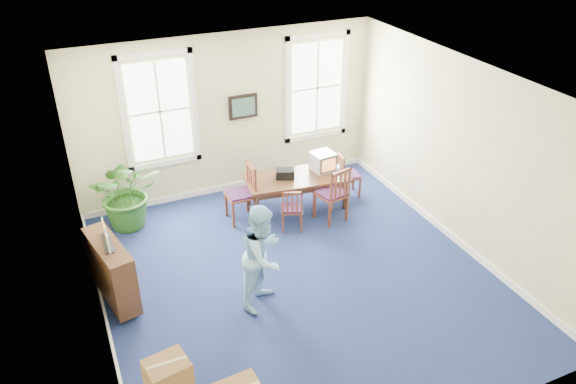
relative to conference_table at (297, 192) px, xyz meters
name	(u,v)px	position (x,y,z in m)	size (l,w,h in m)	color
floor	(297,277)	(-0.91, -2.02, -0.33)	(6.50, 6.50, 0.00)	navy
ceiling	(299,87)	(-0.91, -2.02, 2.87)	(6.50, 6.50, 0.00)	white
wall_back	(228,115)	(-0.91, 1.23, 1.27)	(6.50, 6.50, 0.00)	beige
wall_front	(432,336)	(-0.91, -5.27, 1.27)	(6.50, 6.50, 0.00)	beige
wall_left	(86,238)	(-3.91, -2.02, 1.27)	(6.50, 6.50, 0.00)	beige
wall_right	(462,155)	(2.09, -2.02, 1.27)	(6.50, 6.50, 0.00)	beige
baseboard_back	(232,186)	(-0.91, 1.20, -0.27)	(6.00, 0.04, 0.12)	white
baseboard_left	(108,327)	(-3.88, -2.02, -0.27)	(0.04, 6.50, 0.12)	white
baseboard_right	(448,233)	(2.06, -2.02, -0.27)	(0.04, 6.50, 0.12)	white
window_left	(160,111)	(-2.21, 1.21, 1.57)	(1.40, 0.12, 2.20)	white
window_right	(317,88)	(0.99, 1.21, 1.57)	(1.40, 0.12, 2.20)	white
wall_picture	(243,107)	(-0.61, 1.18, 1.42)	(0.58, 0.06, 0.48)	black
conference_table	(297,192)	(0.00, 0.00, 0.00)	(1.94, 0.88, 0.66)	#4C2D1B
crt_tv	(323,161)	(0.57, 0.04, 0.51)	(0.40, 0.44, 0.37)	#B7B7BC
game_console	(336,167)	(0.84, 0.00, 0.35)	(0.14, 0.17, 0.04)	white
equipment_bag	(285,174)	(-0.22, 0.04, 0.42)	(0.34, 0.22, 0.17)	black
chair_near_left	(292,208)	(-0.40, -0.66, 0.10)	(0.38, 0.38, 0.86)	brown
chair_near_right	(331,193)	(0.40, -0.66, 0.22)	(0.50, 0.50, 1.11)	brown
chair_end_left	(240,194)	(-1.15, 0.00, 0.22)	(0.49, 0.49, 1.10)	brown
chair_end_right	(349,175)	(1.15, 0.00, 0.12)	(0.41, 0.41, 0.91)	brown
man	(264,256)	(-1.60, -2.33, 0.50)	(0.81, 0.63, 1.67)	#90C7F1
credenza	(112,274)	(-3.66, -1.40, 0.15)	(0.35, 1.23, 0.97)	#4C2D1B
brochure_rack	(107,238)	(-3.64, -1.40, 0.80)	(0.13, 0.72, 0.32)	#99999E
potted_plant	(127,192)	(-3.06, 0.64, 0.36)	(1.24, 1.08, 1.38)	#235218
cardboard_boxes	(184,374)	(-3.16, -3.63, 0.08)	(1.43, 1.43, 0.82)	olive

